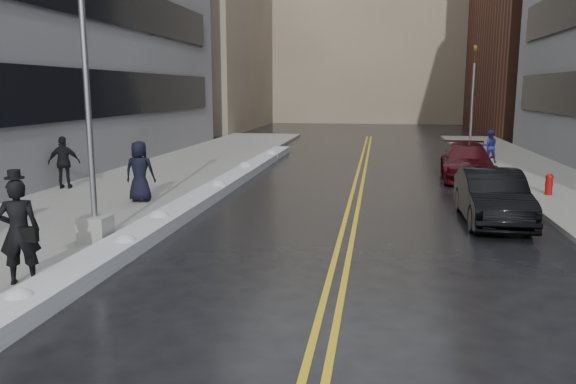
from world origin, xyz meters
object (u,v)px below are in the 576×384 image
at_px(lamppost, 90,140).
at_px(pedestrian_d, 64,162).
at_px(pedestrian_east, 489,146).
at_px(car_black, 492,197).
at_px(fire_hydrant, 549,183).
at_px(pedestrian_c, 140,171).
at_px(traffic_signal, 473,94).
at_px(pedestrian_fedora, 19,232).
at_px(car_maroon, 467,162).

bearing_deg(lamppost, pedestrian_d, 125.27).
bearing_deg(pedestrian_d, pedestrian_east, -166.06).
xyz_separation_m(pedestrian_d, car_black, (14.35, -2.45, -0.36)).
distance_m(fire_hydrant, pedestrian_east, 8.65).
bearing_deg(pedestrian_d, car_black, 152.87).
distance_m(pedestrian_d, car_black, 14.56).
xyz_separation_m(pedestrian_c, pedestrian_d, (-3.70, 1.86, -0.03)).
bearing_deg(fire_hydrant, car_black, -123.58).
bearing_deg(lamppost, traffic_signal, 61.79).
height_order(fire_hydrant, car_black, car_black).
bearing_deg(pedestrian_d, pedestrian_c, 135.89).
bearing_deg(fire_hydrant, pedestrian_c, -165.97).
bearing_deg(pedestrian_fedora, car_maroon, -148.13).
bearing_deg(traffic_signal, pedestrian_c, -126.34).
bearing_deg(car_black, traffic_signal, 83.49).
height_order(pedestrian_fedora, pedestrian_east, pedestrian_fedora).
xyz_separation_m(pedestrian_c, car_black, (10.64, -0.59, -0.38)).
distance_m(lamppost, pedestrian_d, 8.15).
relative_size(fire_hydrant, car_maroon, 0.15).
relative_size(fire_hydrant, traffic_signal, 0.12).
bearing_deg(fire_hydrant, traffic_signal, 92.05).
height_order(pedestrian_d, pedestrian_east, pedestrian_d).
bearing_deg(car_maroon, lamppost, -125.97).
xyz_separation_m(fire_hydrant, traffic_signal, (-0.50, 14.00, 2.85)).
relative_size(lamppost, car_maroon, 1.52).
bearing_deg(car_maroon, pedestrian_east, 73.71).
distance_m(pedestrian_c, pedestrian_d, 4.14).
relative_size(pedestrian_east, car_maroon, 0.32).
bearing_deg(car_maroon, pedestrian_d, -155.41).
height_order(traffic_signal, pedestrian_east, traffic_signal).
bearing_deg(traffic_signal, pedestrian_fedora, -115.13).
bearing_deg(pedestrian_east, traffic_signal, -89.74).
relative_size(lamppost, pedestrian_d, 4.04).
distance_m(pedestrian_d, car_maroon, 15.81).
bearing_deg(pedestrian_fedora, pedestrian_d, -87.70).
height_order(pedestrian_c, car_maroon, pedestrian_c).
relative_size(fire_hydrant, pedestrian_east, 0.46).
xyz_separation_m(traffic_signal, pedestrian_c, (-12.73, -17.31, -2.28)).
xyz_separation_m(fire_hydrant, car_maroon, (-2.12, 4.05, 0.18)).
relative_size(lamppost, fire_hydrant, 10.45).
height_order(lamppost, traffic_signal, lamppost).
xyz_separation_m(traffic_signal, car_black, (-2.09, -17.90, -2.66)).
bearing_deg(traffic_signal, pedestrian_d, -136.77).
xyz_separation_m(pedestrian_d, pedestrian_east, (16.54, 10.08, -0.15)).
height_order(car_black, car_maroon, car_black).
distance_m(lamppost, pedestrian_fedora, 3.26).
relative_size(traffic_signal, pedestrian_c, 3.09).
distance_m(pedestrian_fedora, car_black, 11.92).
height_order(pedestrian_c, pedestrian_d, pedestrian_c).
distance_m(lamppost, pedestrian_c, 4.99).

